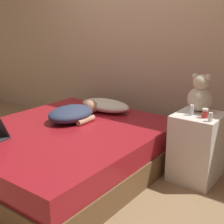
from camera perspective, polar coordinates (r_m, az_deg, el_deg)
name	(u,v)px	position (r m, az deg, el deg)	size (l,w,h in m)	color
ground_plane	(67,169)	(3.26, -8.20, -10.29)	(12.00, 12.00, 0.00)	#937551
wall_back	(136,33)	(3.90, 4.49, 14.15)	(8.00, 0.06, 2.60)	tan
bed	(66,149)	(3.17, -8.37, -6.79)	(1.69, 1.97, 0.44)	brown
nightstand	(197,147)	(3.04, 15.22, -6.16)	(0.41, 0.45, 0.64)	silver
pillow	(105,105)	(3.62, -1.23, 1.24)	(0.63, 0.35, 0.13)	beige
person_lying	(74,113)	(3.31, -7.05, -0.18)	(0.42, 0.69, 0.16)	#2D3851
teddy_bear	(200,95)	(3.00, 15.82, 3.00)	(0.23, 0.23, 0.35)	beige
bottle_clear	(192,110)	(2.88, 14.38, 0.32)	(0.04, 0.04, 0.10)	silver
bottle_red	(205,113)	(2.83, 16.64, -0.24)	(0.05, 0.05, 0.08)	#B72D2D
bottle_white	(210,117)	(2.74, 17.56, -0.91)	(0.04, 0.04, 0.08)	white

